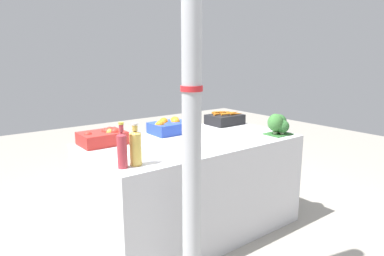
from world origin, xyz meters
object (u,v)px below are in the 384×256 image
at_px(apple_crate, 104,137).
at_px(juice_bottle_golden, 136,147).
at_px(support_pole, 192,110).
at_px(juice_bottle_ruby, 122,149).
at_px(broccoli_pile, 278,124).
at_px(orange_crate, 169,127).
at_px(carrot_crate, 225,119).

xyz_separation_m(apple_crate, juice_bottle_golden, (-0.05, -0.62, 0.06)).
height_order(support_pole, juice_bottle_ruby, support_pole).
height_order(broccoli_pile, juice_bottle_golden, juice_bottle_golden).
relative_size(support_pole, juice_bottle_ruby, 8.29).
bearing_deg(juice_bottle_golden, orange_crate, 43.16).
height_order(carrot_crate, broccoli_pile, broccoli_pile).
xyz_separation_m(support_pole, apple_crate, (-0.07, 1.06, -0.34)).
relative_size(carrot_crate, juice_bottle_ruby, 1.17).
bearing_deg(juice_bottle_ruby, juice_bottle_golden, -0.00).
xyz_separation_m(carrot_crate, juice_bottle_ruby, (-1.45, -0.63, 0.07)).
distance_m(carrot_crate, juice_bottle_ruby, 1.59).
xyz_separation_m(support_pole, orange_crate, (0.56, 1.07, -0.34)).
xyz_separation_m(support_pole, carrot_crate, (1.24, 1.07, -0.35)).
height_order(apple_crate, carrot_crate, carrot_crate).
height_order(carrot_crate, juice_bottle_golden, juice_bottle_golden).
height_order(support_pole, juice_bottle_golden, support_pole).
bearing_deg(support_pole, broccoli_pile, 18.81).
height_order(support_pole, orange_crate, support_pole).
relative_size(orange_crate, juice_bottle_ruby, 1.17).
relative_size(support_pole, orange_crate, 7.09).
height_order(juice_bottle_ruby, juice_bottle_golden, juice_bottle_ruby).
distance_m(support_pole, juice_bottle_ruby, 0.56).
xyz_separation_m(carrot_crate, juice_bottle_golden, (-1.36, -0.63, 0.06)).
bearing_deg(support_pole, carrot_crate, 40.64).
relative_size(apple_crate, orange_crate, 1.00).
height_order(orange_crate, broccoli_pile, broccoli_pile).
distance_m(orange_crate, broccoli_pile, 0.98).
height_order(orange_crate, carrot_crate, same).
xyz_separation_m(orange_crate, broccoli_pile, (0.76, -0.62, 0.03)).
distance_m(carrot_crate, broccoli_pile, 0.63).
height_order(apple_crate, broccoli_pile, broccoli_pile).
bearing_deg(support_pole, juice_bottle_golden, 104.86).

